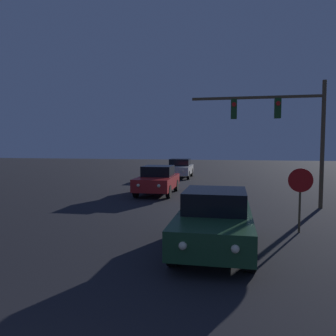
{
  "coord_description": "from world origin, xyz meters",
  "views": [
    {
      "loc": [
        2.47,
        -0.6,
        2.89
      ],
      "look_at": [
        0.0,
        11.69,
        1.98
      ],
      "focal_mm": 35.0,
      "sensor_mm": 36.0,
      "label": 1
    }
  ],
  "objects_px": {
    "car_near": "(215,220)",
    "stop_sign": "(300,188)",
    "traffic_signal_mast": "(285,122)",
    "car_mid": "(157,180)",
    "car_far": "(180,168)"
  },
  "relations": [
    {
      "from": "car_far",
      "to": "stop_sign",
      "type": "xyz_separation_m",
      "value": [
        6.69,
        -16.68,
        0.66
      ]
    },
    {
      "from": "car_near",
      "to": "stop_sign",
      "type": "height_order",
      "value": "stop_sign"
    },
    {
      "from": "car_far",
      "to": "stop_sign",
      "type": "distance_m",
      "value": 17.99
    },
    {
      "from": "car_far",
      "to": "stop_sign",
      "type": "height_order",
      "value": "stop_sign"
    },
    {
      "from": "car_near",
      "to": "traffic_signal_mast",
      "type": "bearing_deg",
      "value": -112.24
    },
    {
      "from": "car_near",
      "to": "traffic_signal_mast",
      "type": "distance_m",
      "value": 7.95
    },
    {
      "from": "car_mid",
      "to": "traffic_signal_mast",
      "type": "distance_m",
      "value": 7.77
    },
    {
      "from": "traffic_signal_mast",
      "to": "stop_sign",
      "type": "xyz_separation_m",
      "value": [
        -0.14,
        -4.53,
        -2.4
      ]
    },
    {
      "from": "car_near",
      "to": "car_far",
      "type": "relative_size",
      "value": 0.99
    },
    {
      "from": "car_near",
      "to": "car_mid",
      "type": "height_order",
      "value": "same"
    },
    {
      "from": "car_mid",
      "to": "stop_sign",
      "type": "xyz_separation_m",
      "value": [
        6.46,
        -7.25,
        0.66
      ]
    },
    {
      "from": "car_near",
      "to": "car_mid",
      "type": "xyz_separation_m",
      "value": [
        -3.84,
        9.52,
        0.0
      ]
    },
    {
      "from": "car_mid",
      "to": "car_far",
      "type": "bearing_deg",
      "value": -89.9
    },
    {
      "from": "stop_sign",
      "to": "traffic_signal_mast",
      "type": "bearing_deg",
      "value": 88.26
    },
    {
      "from": "car_near",
      "to": "stop_sign",
      "type": "bearing_deg",
      "value": -139.29
    }
  ]
}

